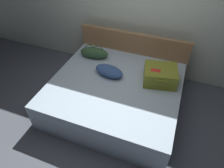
{
  "coord_description": "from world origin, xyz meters",
  "views": [
    {
      "loc": [
        0.81,
        -1.87,
        2.66
      ],
      "look_at": [
        0.0,
        0.26,
        0.63
      ],
      "focal_mm": 31.87,
      "sensor_mm": 36.0,
      "label": 1
    }
  ],
  "objects_px": {
    "bed": "(115,95)",
    "pillow_near_headboard": "(109,71)",
    "hard_case_large": "(160,75)",
    "duffel_bag": "(94,53)"
  },
  "relations": [
    {
      "from": "bed",
      "to": "duffel_bag",
      "type": "height_order",
      "value": "duffel_bag"
    },
    {
      "from": "bed",
      "to": "hard_case_large",
      "type": "relative_size",
      "value": 3.51
    },
    {
      "from": "hard_case_large",
      "to": "duffel_bag",
      "type": "relative_size",
      "value": 1.06
    },
    {
      "from": "duffel_bag",
      "to": "bed",
      "type": "bearing_deg",
      "value": -41.42
    },
    {
      "from": "bed",
      "to": "pillow_near_headboard",
      "type": "bearing_deg",
      "value": 136.18
    },
    {
      "from": "bed",
      "to": "duffel_bag",
      "type": "relative_size",
      "value": 3.73
    },
    {
      "from": "hard_case_large",
      "to": "pillow_near_headboard",
      "type": "height_order",
      "value": "hard_case_large"
    },
    {
      "from": "duffel_bag",
      "to": "pillow_near_headboard",
      "type": "distance_m",
      "value": 0.59
    },
    {
      "from": "bed",
      "to": "pillow_near_headboard",
      "type": "distance_m",
      "value": 0.42
    },
    {
      "from": "bed",
      "to": "pillow_near_headboard",
      "type": "xyz_separation_m",
      "value": [
        -0.17,
        0.16,
        0.35
      ]
    }
  ]
}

